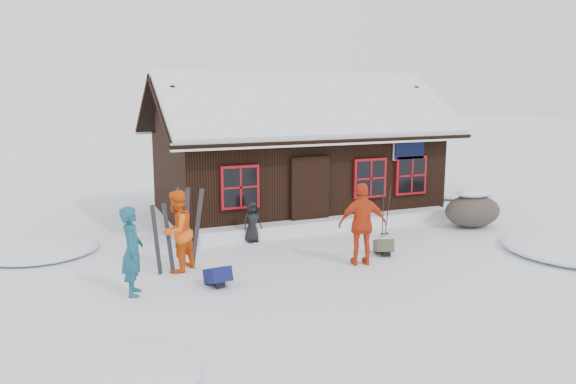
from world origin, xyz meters
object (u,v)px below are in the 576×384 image
at_px(skier_orange_right, 362,224).
at_px(boulder, 473,210).
at_px(skier_crouched, 252,222).
at_px(backpack_olive, 383,249).
at_px(skier_teal, 132,251).
at_px(ski_poles, 385,212).
at_px(backpack_blue, 218,279).
at_px(ski_pair_left, 191,230).
at_px(skier_orange_left, 177,231).

xyz_separation_m(skier_orange_right, boulder, (4.68, 1.87, -0.43)).
distance_m(skier_crouched, backpack_olive, 3.39).
height_order(skier_teal, backpack_olive, skier_teal).
xyz_separation_m(skier_teal, ski_poles, (6.74, 1.84, -0.20)).
bearing_deg(backpack_olive, skier_orange_right, -131.40).
bearing_deg(skier_orange_right, backpack_blue, 17.34).
bearing_deg(skier_crouched, boulder, -15.14).
distance_m(skier_orange_right, boulder, 5.06).
bearing_deg(ski_pair_left, skier_orange_left, 170.97).
relative_size(skier_crouched, ski_pair_left, 0.58).
relative_size(ski_pair_left, backpack_blue, 3.30).
height_order(skier_orange_left, ski_poles, skier_orange_left).
xyz_separation_m(skier_crouched, ski_poles, (3.42, -0.85, 0.14)).
bearing_deg(ski_poles, skier_crouched, 166.09).
bearing_deg(ski_pair_left, ski_poles, -9.58).
relative_size(skier_orange_left, backpack_blue, 3.22).
bearing_deg(boulder, ski_pair_left, -175.17).
bearing_deg(ski_poles, ski_pair_left, -172.43).
bearing_deg(backpack_olive, ski_pair_left, -168.42).
relative_size(boulder, ski_pair_left, 0.92).
relative_size(skier_teal, backpack_olive, 3.18).
distance_m(skier_crouched, ski_poles, 3.53).
xyz_separation_m(backpack_blue, backpack_olive, (4.18, 0.56, -0.00)).
bearing_deg(backpack_olive, backpack_blue, -151.36).
xyz_separation_m(skier_crouched, ski_pair_left, (-1.93, -1.56, 0.33)).
bearing_deg(skier_teal, ski_poles, -63.49).
xyz_separation_m(skier_orange_right, ski_poles, (1.80, 1.88, -0.26)).
xyz_separation_m(skier_orange_right, ski_pair_left, (-3.56, 1.17, -0.07)).
distance_m(skier_orange_right, skier_crouched, 3.21).
xyz_separation_m(skier_teal, skier_orange_left, (1.07, 1.09, 0.02)).
height_order(skier_crouched, backpack_olive, skier_crouched).
height_order(skier_orange_right, skier_crouched, skier_orange_right).
bearing_deg(skier_orange_left, ski_poles, 145.13).
height_order(backpack_blue, backpack_olive, backpack_blue).
bearing_deg(skier_orange_right, skier_crouched, -43.90).
height_order(skier_orange_right, backpack_olive, skier_orange_right).
bearing_deg(skier_orange_right, skier_orange_left, -0.95).
bearing_deg(skier_teal, boulder, -68.03).
bearing_deg(ski_pair_left, skier_orange_right, -35.37).
relative_size(skier_crouched, boulder, 0.63).
relative_size(skier_orange_right, boulder, 1.11).
height_order(skier_crouched, ski_pair_left, ski_pair_left).
relative_size(skier_teal, ski_poles, 1.23).
height_order(boulder, backpack_blue, boulder).
relative_size(skier_orange_right, backpack_olive, 3.42).
bearing_deg(ski_poles, backpack_blue, -158.69).
distance_m(skier_orange_left, boulder, 8.59).
xyz_separation_m(skier_crouched, boulder, (6.31, -0.86, -0.03)).
relative_size(skier_teal, skier_orange_right, 0.93).
bearing_deg(backpack_blue, boulder, 6.28).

